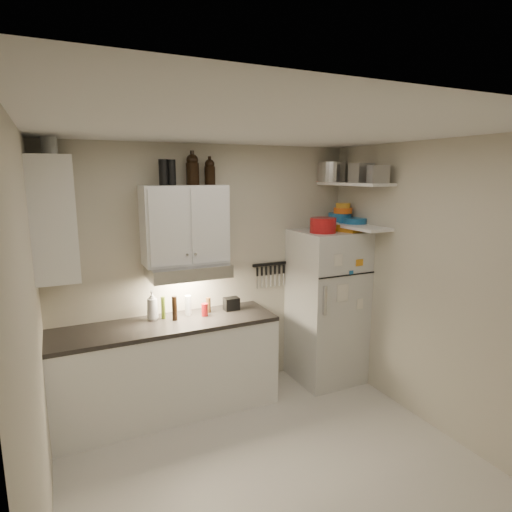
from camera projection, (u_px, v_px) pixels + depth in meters
name	position (u px, v px, depth m)	size (l,w,h in m)	color
floor	(276.00, 471.00, 3.38)	(3.20, 3.00, 0.02)	beige
ceiling	(280.00, 128.00, 2.89)	(3.20, 3.00, 0.02)	white
back_wall	(209.00, 271.00, 4.47)	(3.20, 0.02, 2.60)	beige
left_wall	(32.00, 351.00, 2.45)	(0.02, 3.00, 2.60)	beige
right_wall	(437.00, 288.00, 3.82)	(0.02, 3.00, 2.60)	beige
base_cabinet	(168.00, 370.00, 4.13)	(2.10, 0.60, 0.88)	white
countertop	(166.00, 325.00, 4.04)	(2.10, 0.62, 0.04)	#292523
upper_cabinet	(185.00, 225.00, 4.09)	(0.80, 0.33, 0.75)	white
side_cabinet	(53.00, 218.00, 3.47)	(0.33, 0.55, 1.00)	white
range_hood	(188.00, 270.00, 4.12)	(0.76, 0.46, 0.12)	silver
fridge	(327.00, 306.00, 4.78)	(0.70, 0.68, 1.70)	silver
shelf_hi	(354.00, 184.00, 4.49)	(0.30, 0.95, 0.03)	white
shelf_lo	(352.00, 226.00, 4.57)	(0.30, 0.95, 0.03)	white
knife_strip	(270.00, 264.00, 4.74)	(0.42, 0.02, 0.03)	black
dutch_oven	(323.00, 225.00, 4.45)	(0.27, 0.27, 0.16)	#A71315
book_stack	(350.00, 228.00, 4.53)	(0.18, 0.22, 0.07)	orange
spice_jar	(336.00, 227.00, 4.59)	(0.05, 0.05, 0.09)	silver
stock_pot	(332.00, 172.00, 4.76)	(0.31, 0.31, 0.22)	silver
tin_a	(361.00, 173.00, 4.41)	(0.20, 0.18, 0.20)	#AAAAAD
tin_b	(378.00, 174.00, 4.14)	(0.17, 0.17, 0.17)	#AAAAAD
bowl_teal	(340.00, 218.00, 4.77)	(0.26, 0.26, 0.10)	#1B5E97
bowl_orange	(343.00, 211.00, 4.71)	(0.20, 0.20, 0.06)	orange
bowl_yellow	(343.00, 205.00, 4.70)	(0.16, 0.16, 0.05)	gold
plates	(355.00, 221.00, 4.63)	(0.25, 0.25, 0.06)	#1B5E97
growler_a	(193.00, 169.00, 4.08)	(0.13, 0.13, 0.30)	black
growler_b	(210.00, 172.00, 4.17)	(0.11, 0.11, 0.25)	black
thermos_a	(171.00, 173.00, 3.94)	(0.08, 0.08, 0.23)	black
thermos_b	(163.00, 172.00, 3.90)	(0.08, 0.08, 0.24)	black
side_jar	(49.00, 145.00, 3.47)	(0.13, 0.13, 0.17)	silver
soap_bottle	(152.00, 304.00, 4.10)	(0.12, 0.13, 0.32)	white
pepper_mill	(208.00, 305.00, 4.34)	(0.05, 0.05, 0.15)	brown
oil_bottle	(163.00, 308.00, 4.14)	(0.04, 0.04, 0.22)	#4D6118
vinegar_bottle	(175.00, 308.00, 4.09)	(0.05, 0.05, 0.24)	black
clear_bottle	(188.00, 305.00, 4.25)	(0.07, 0.07, 0.20)	silver
red_jar	(205.00, 310.00, 4.23)	(0.06, 0.06, 0.13)	#A71315
caddy	(231.00, 304.00, 4.41)	(0.15, 0.11, 0.13)	black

